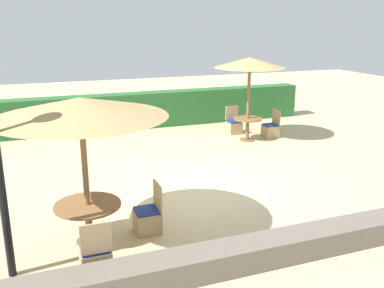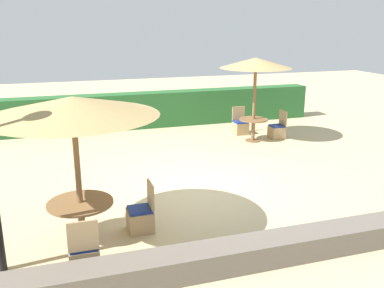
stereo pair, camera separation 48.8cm
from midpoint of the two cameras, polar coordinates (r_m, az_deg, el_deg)
name	(u,v)px [view 2 (the right image)]	position (r m, az deg, el deg)	size (l,w,h in m)	color
ground_plane	(200,187)	(10.11, 2.43, -5.81)	(40.00, 40.00, 0.00)	#C6B284
hedge_row	(145,110)	(15.77, -5.45, 4.53)	(13.00, 0.70, 1.28)	#28602D
stone_border	(267,250)	(7.26, 11.91, -13.67)	(10.00, 0.56, 0.41)	#6B6056
parasol_front_left	(73,107)	(7.24, -13.77, 4.84)	(2.87, 2.87, 2.58)	brown
round_table_front_left	(81,209)	(7.79, -12.88, -8.49)	(1.15, 1.15, 0.72)	brown
patio_chair_front_left_east	(141,217)	(8.07, -5.06, -9.74)	(0.46, 0.46, 0.93)	tan
patio_chair_front_left_south	(84,255)	(7.01, -12.23, -14.32)	(0.46, 0.46, 0.93)	tan
parasol_back_right	(256,63)	(13.70, 9.53, 10.55)	(2.25, 2.25, 2.68)	brown
round_table_back_right	(253,124)	(14.02, 9.16, 2.58)	(0.92, 0.92, 0.74)	brown
patio_chair_back_right_east	(277,131)	(14.56, 12.23, 1.75)	(0.46, 0.46, 0.93)	tan
patio_chair_back_right_north	(240,127)	(14.91, 7.39, 2.32)	(0.46, 0.46, 0.93)	tan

